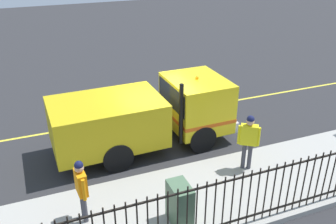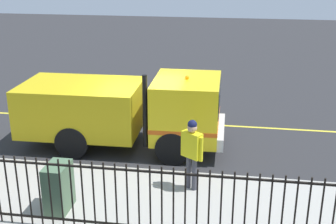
{
  "view_description": "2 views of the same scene",
  "coord_description": "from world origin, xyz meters",
  "px_view_note": "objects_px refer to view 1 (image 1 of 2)",
  "views": [
    {
      "loc": [
        10.5,
        -3.81,
        6.62
      ],
      "look_at": [
        0.88,
        0.01,
        1.62
      ],
      "focal_mm": 39.35,
      "sensor_mm": 36.0,
      "label": 1
    },
    {
      "loc": [
        12.28,
        2.84,
        5.55
      ],
      "look_at": [
        1.32,
        1.09,
        1.64
      ],
      "focal_mm": 47.76,
      "sensor_mm": 36.0,
      "label": 2
    }
  ],
  "objects_px": {
    "utility_cabinet": "(180,204)",
    "traffic_cone": "(194,107)",
    "work_truck": "(153,112)",
    "pedestrian_distant": "(81,185)",
    "worker_standing": "(249,137)"
  },
  "relations": [
    {
      "from": "worker_standing",
      "to": "utility_cabinet",
      "type": "distance_m",
      "value": 3.18
    },
    {
      "from": "worker_standing",
      "to": "pedestrian_distant",
      "type": "relative_size",
      "value": 1.04
    },
    {
      "from": "utility_cabinet",
      "to": "traffic_cone",
      "type": "distance_m",
      "value": 6.44
    },
    {
      "from": "pedestrian_distant",
      "to": "traffic_cone",
      "type": "relative_size",
      "value": 2.79
    },
    {
      "from": "work_truck",
      "to": "traffic_cone",
      "type": "height_order",
      "value": "work_truck"
    },
    {
      "from": "worker_standing",
      "to": "utility_cabinet",
      "type": "relative_size",
      "value": 1.64
    },
    {
      "from": "work_truck",
      "to": "pedestrian_distant",
      "type": "distance_m",
      "value": 4.22
    },
    {
      "from": "worker_standing",
      "to": "pedestrian_distant",
      "type": "xyz_separation_m",
      "value": [
        0.45,
        -4.98,
        -0.04
      ]
    },
    {
      "from": "work_truck",
      "to": "utility_cabinet",
      "type": "bearing_deg",
      "value": -11.51
    },
    {
      "from": "traffic_cone",
      "to": "work_truck",
      "type": "bearing_deg",
      "value": -54.68
    },
    {
      "from": "work_truck",
      "to": "pedestrian_distant",
      "type": "relative_size",
      "value": 3.56
    },
    {
      "from": "worker_standing",
      "to": "pedestrian_distant",
      "type": "height_order",
      "value": "worker_standing"
    },
    {
      "from": "pedestrian_distant",
      "to": "utility_cabinet",
      "type": "xyz_separation_m",
      "value": [
        0.95,
        2.17,
        -0.51
      ]
    },
    {
      "from": "worker_standing",
      "to": "utility_cabinet",
      "type": "height_order",
      "value": "worker_standing"
    },
    {
      "from": "work_truck",
      "to": "utility_cabinet",
      "type": "distance_m",
      "value": 4.12
    }
  ]
}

